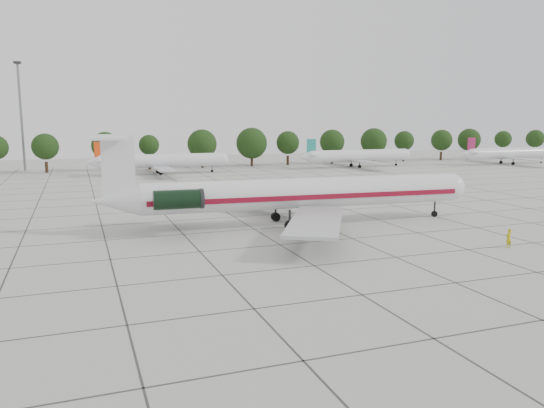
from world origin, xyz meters
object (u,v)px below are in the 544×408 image
at_px(ground_crew, 509,238).
at_px(bg_airliner_c, 162,161).
at_px(main_airliner, 288,193).
at_px(floodlight_mast, 21,110).
at_px(bg_airliner_d, 358,156).
at_px(bg_airliner_e, 510,154).

distance_m(ground_crew, bg_airliner_c, 84.01).
xyz_separation_m(main_airliner, floodlight_mast, (-34.37, 83.18, 10.54)).
bearing_deg(main_airliner, floodlight_mast, 116.64).
xyz_separation_m(bg_airliner_c, bg_airliner_d, (49.82, -0.18, 0.00)).
height_order(main_airliner, ground_crew, main_airliner).
bearing_deg(ground_crew, bg_airliner_d, -119.87).
bearing_deg(bg_airliner_e, main_airliner, -147.03).
distance_m(main_airliner, bg_airliner_c, 64.15).
xyz_separation_m(ground_crew, floodlight_mast, (-50.10, 100.68, 13.35)).
bearing_deg(floodlight_mast, bg_airliner_c, -32.82).
distance_m(bg_airliner_c, floodlight_mast, 37.20).
relative_size(ground_crew, bg_airliner_c, 0.07).
bearing_deg(bg_airliner_e, floodlight_mast, 168.29).
height_order(bg_airliner_c, bg_airliner_e, same).
bearing_deg(bg_airliner_c, ground_crew, -75.99).
xyz_separation_m(bg_airliner_c, floodlight_mast, (-29.77, 19.20, 11.37)).
bearing_deg(ground_crew, bg_airliner_e, -144.15).
xyz_separation_m(main_airliner, bg_airliner_d, (45.21, 63.80, -0.83)).
xyz_separation_m(bg_airliner_d, floodlight_mast, (-79.59, 19.38, 11.37)).
distance_m(main_airliner, floodlight_mast, 90.61).
bearing_deg(floodlight_mast, bg_airliner_d, -13.69).
relative_size(ground_crew, bg_airliner_d, 0.07).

